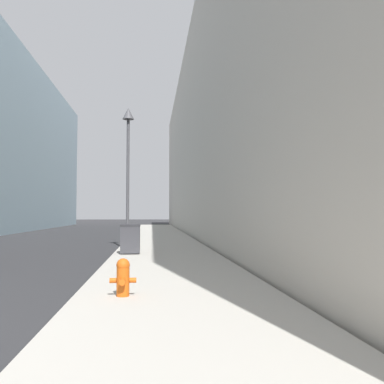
% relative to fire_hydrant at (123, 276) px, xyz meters
% --- Properties ---
extents(sidewalk_right, '(3.77, 60.00, 0.15)m').
position_rel_fire_hydrant_xyz_m(sidewalk_right, '(1.01, 15.60, -0.42)').
color(sidewalk_right, '#B7B2A8').
rests_on(sidewalk_right, ground).
extents(building_right_stone, '(12.00, 60.00, 14.26)m').
position_rel_fire_hydrant_xyz_m(building_right_stone, '(9.00, 23.60, 6.64)').
color(building_right_stone, beige).
rests_on(building_right_stone, ground).
extents(fire_hydrant, '(0.47, 0.35, 0.66)m').
position_rel_fire_hydrant_xyz_m(fire_hydrant, '(0.00, 0.00, 0.00)').
color(fire_hydrant, '#D15614').
rests_on(fire_hydrant, sidewalk_right).
extents(trash_bin, '(0.70, 0.65, 1.06)m').
position_rel_fire_hydrant_xyz_m(trash_bin, '(-0.26, 7.83, 0.20)').
color(trash_bin, '#3D3D42').
rests_on(trash_bin, sidewalk_right).
extents(lamppost, '(0.51, 0.51, 6.10)m').
position_rel_fire_hydrant_xyz_m(lamppost, '(-0.55, 11.20, 3.95)').
color(lamppost, '#4C4C51').
rests_on(lamppost, sidewalk_right).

